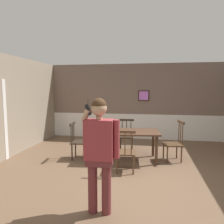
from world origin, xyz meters
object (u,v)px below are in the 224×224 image
chair_by_doorway (126,136)px  chair_at_table_head (79,141)px  person_figure (100,148)px  dining_table (126,135)px  chair_opposite_corner (174,143)px  chair_near_window (125,152)px

chair_by_doorway → chair_at_table_head: (-1.15, -0.95, 0.01)m
person_figure → dining_table: bearing=-92.5°
dining_table → chair_opposite_corner: 1.26m
person_figure → chair_by_doorway: bearing=-90.5°
dining_table → person_figure: size_ratio=1.03×
dining_table → chair_by_doorway: (-0.08, 0.82, -0.21)m
dining_table → person_figure: (-0.11, -2.51, 0.33)m
chair_near_window → chair_opposite_corner: size_ratio=0.93×
dining_table → chair_at_table_head: bearing=-174.1°
chair_by_doorway → dining_table: bearing=94.4°
chair_at_table_head → person_figure: (1.12, -2.38, 0.53)m
chair_near_window → chair_at_table_head: 1.49m
dining_table → chair_near_window: bearing=-84.2°
chair_near_window → chair_at_table_head: chair_near_window is taller
chair_near_window → person_figure: (-0.19, -1.68, 0.54)m
chair_at_table_head → person_figure: size_ratio=0.56×
chair_at_table_head → person_figure: 2.68m
chair_near_window → chair_by_doorway: chair_near_window is taller
dining_table → chair_by_doorway: size_ratio=1.90×
chair_opposite_corner → person_figure: size_ratio=0.60×
chair_near_window → chair_at_table_head: (-1.32, 0.70, 0.01)m
dining_table → chair_by_doorway: bearing=95.7°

